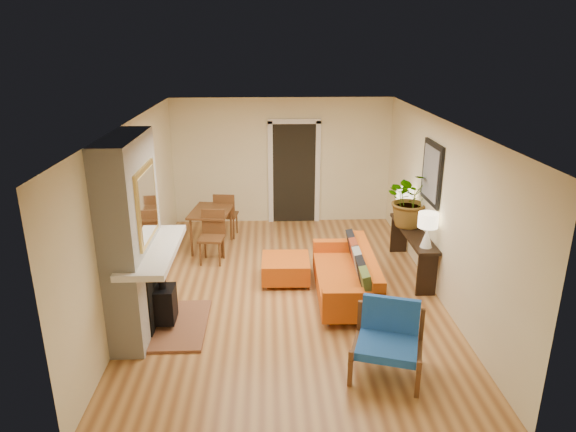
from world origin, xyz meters
The scene contains 10 objects.
room_shell centered at (0.60, 2.63, 1.24)m, with size 6.50×6.50×6.50m.
fireplace centered at (-2.00, -1.00, 1.24)m, with size 1.09×1.68×2.60m.
sofa centered at (0.91, -0.23, 0.34)m, with size 0.88×1.96×0.77m.
ottoman centered at (-0.03, 0.34, 0.22)m, with size 0.77×0.77×0.38m.
blue_chair centered at (1.08, -2.04, 0.44)m, with size 0.98×0.97×0.82m.
dining_table centered at (-1.27, 1.76, 0.60)m, with size 0.86×1.72×0.91m.
console_table centered at (2.07, 0.59, 0.58)m, with size 0.34×1.85×0.72m.
lamp_near centered at (2.07, -0.08, 1.06)m, with size 0.30×0.30×0.54m.
lamp_far centered at (2.07, 1.26, 1.06)m, with size 0.30×0.30×0.54m.
houseplant centered at (2.06, 0.85, 1.20)m, with size 0.86×0.74×0.95m, color #1E5919.
Camera 1 is at (-0.30, -7.15, 3.69)m, focal length 32.00 mm.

